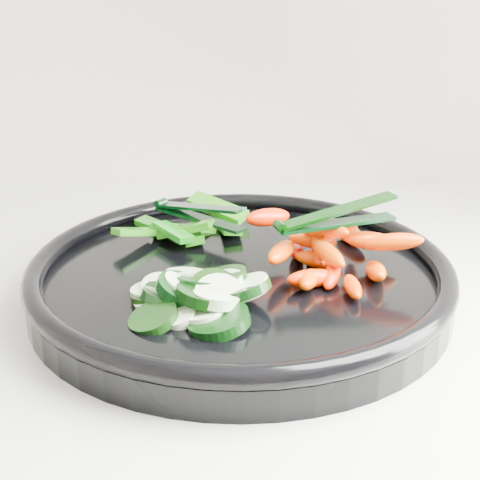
{
  "coord_description": "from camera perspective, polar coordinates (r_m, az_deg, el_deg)",
  "views": [
    {
      "loc": [
        -0.5,
        1.11,
        1.2
      ],
      "look_at": [
        -0.47,
        1.65,
        0.99
      ],
      "focal_mm": 50.0,
      "sensor_mm": 36.0,
      "label": 1
    }
  ],
  "objects": [
    {
      "name": "veggie_tray",
      "position": [
        0.6,
        0.0,
        -3.09
      ],
      "size": [
        0.39,
        0.39,
        0.04
      ],
      "color": "black",
      "rests_on": "counter"
    },
    {
      "name": "cucumber_pile",
      "position": [
        0.54,
        -4.13,
        -4.6
      ],
      "size": [
        0.13,
        0.12,
        0.04
      ],
      "color": "black",
      "rests_on": "veggie_tray"
    },
    {
      "name": "tong_pepper",
      "position": [
        0.67,
        -3.73,
        2.39
      ],
      "size": [
        0.09,
        0.09,
        0.02
      ],
      "color": "black",
      "rests_on": "pepper_pile"
    },
    {
      "name": "pepper_pile",
      "position": [
        0.68,
        -4.27,
        1.21
      ],
      "size": [
        0.14,
        0.12,
        0.04
      ],
      "color": "#1B6609",
      "rests_on": "veggie_tray"
    },
    {
      "name": "tong_carrot",
      "position": [
        0.59,
        8.0,
        1.89
      ],
      "size": [
        0.11,
        0.05,
        0.02
      ],
      "color": "black",
      "rests_on": "carrot_pile"
    },
    {
      "name": "carrot_pile",
      "position": [
        0.6,
        7.56,
        -0.79
      ],
      "size": [
        0.15,
        0.15,
        0.05
      ],
      "color": "#F32300",
      "rests_on": "veggie_tray"
    }
  ]
}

